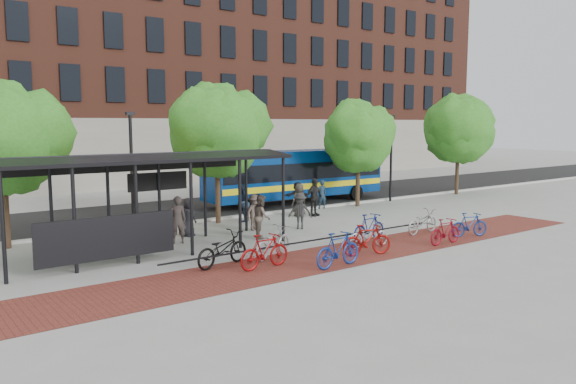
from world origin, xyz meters
TOP-DOWN VIEW (x-y plane):
  - ground at (0.00, 0.00)m, footprint 160.00×160.00m
  - asphalt_street at (0.00, 8.00)m, footprint 160.00×8.00m
  - curb at (0.00, 4.00)m, footprint 160.00×0.25m
  - brick_strip at (-2.00, -5.00)m, footprint 24.00×3.00m
  - bike_rack_rail at (-3.30, -4.10)m, footprint 12.00×0.05m
  - building_brick at (10.00, 26.00)m, footprint 55.00×14.00m
  - bus_shelter at (-8.13, -0.48)m, footprint 10.60×3.07m
  - tree_a at (-11.91, 3.35)m, footprint 4.90×4.00m
  - tree_b at (-2.90, 3.35)m, footprint 5.15×4.20m
  - tree_c at (6.09, 3.35)m, footprint 4.66×3.80m
  - tree_d at (15.10, 3.35)m, footprint 5.39×4.40m
  - lamp_post_left at (-7.00, 3.60)m, footprint 0.35×0.20m
  - lamp_post_right at (9.00, 3.60)m, footprint 0.35×0.20m
  - bus at (4.11, 6.53)m, footprint 11.40×2.91m
  - bike_0 at (-6.93, -3.84)m, footprint 2.27×1.24m
  - bike_1 at (-6.00, -4.91)m, footprint 1.92×0.63m
  - bike_2 at (-4.93, -3.85)m, footprint 2.19×1.44m
  - bike_3 at (-4.00, -6.20)m, footprint 1.97×0.68m
  - bike_5 at (-2.08, -5.58)m, footprint 1.93×1.06m
  - bike_6 at (-1.13, -4.69)m, footprint 1.86×0.90m
  - bike_7 at (-0.24, -3.85)m, footprint 1.87×0.69m
  - bike_9 at (1.64, -6.08)m, footprint 1.70×0.51m
  - bike_10 at (2.62, -4.15)m, footprint 2.01×0.85m
  - bike_11 at (3.64, -5.75)m, footprint 1.74×1.03m
  - pedestrian_0 at (-5.54, 1.30)m, footprint 0.93×0.81m
  - pedestrian_1 at (-6.55, 0.24)m, footprint 0.78×0.63m
  - pedestrian_2 at (-1.89, 2.90)m, footprint 1.09×1.05m
  - pedestrian_3 at (-2.65, 0.75)m, footprint 1.15×0.88m
  - pedestrian_4 at (1.86, 2.13)m, footprint 1.19×0.66m
  - pedestrian_5 at (2.09, 3.80)m, footprint 1.54×0.83m
  - pedestrian_6 at (1.21, 2.50)m, footprint 0.84×0.58m
  - pedestrian_7 at (3.77, 3.80)m, footprint 0.64×0.50m
  - pedestrian_8 at (-3.34, -0.82)m, footprint 1.00×1.07m
  - pedestrian_9 at (-0.88, -0.22)m, footprint 1.17×1.13m

SIDE VIEW (x-z plane):
  - ground at x=0.00m, z-range 0.00..0.00m
  - bike_rack_rail at x=-3.30m, z-range -0.47..0.47m
  - brick_strip at x=-2.00m, z-range 0.00..0.01m
  - asphalt_street at x=0.00m, z-range 0.00..0.01m
  - curb at x=0.00m, z-range 0.00..0.12m
  - bike_6 at x=-1.13m, z-range 0.00..0.94m
  - bike_11 at x=3.64m, z-range 0.00..1.01m
  - bike_9 at x=1.64m, z-range 0.00..1.02m
  - bike_10 at x=2.62m, z-range 0.00..1.03m
  - bike_2 at x=-4.93m, z-range 0.00..1.09m
  - bike_7 at x=-0.24m, z-range 0.00..1.10m
  - bike_5 at x=-2.08m, z-range 0.00..1.12m
  - bike_0 at x=-6.93m, z-range 0.00..1.13m
  - bike_1 at x=-6.00m, z-range 0.00..1.14m
  - bike_3 at x=-4.00m, z-range 0.00..1.16m
  - pedestrian_7 at x=3.77m, z-range 0.00..1.56m
  - pedestrian_3 at x=-2.65m, z-range 0.00..1.57m
  - pedestrian_5 at x=2.09m, z-range 0.00..1.58m
  - pedestrian_0 at x=-5.54m, z-range 0.00..1.60m
  - pedestrian_9 at x=-0.88m, z-range 0.00..1.60m
  - pedestrian_6 at x=1.21m, z-range 0.00..1.65m
  - pedestrian_8 at x=-3.34m, z-range 0.00..1.76m
  - pedestrian_2 at x=-1.89m, z-range 0.00..1.77m
  - pedestrian_1 at x=-6.55m, z-range 0.00..1.86m
  - pedestrian_4 at x=1.86m, z-range 0.00..1.91m
  - bus at x=4.11m, z-range 0.23..3.29m
  - lamp_post_left at x=-7.00m, z-range 0.18..5.31m
  - lamp_post_right at x=9.00m, z-range 0.18..5.31m
  - bus_shelter at x=-8.13m, z-range 1.20..4.80m
  - tree_c at x=6.09m, z-range 1.09..7.02m
  - tree_a at x=-11.91m, z-range 1.15..7.33m
  - tree_b at x=-2.90m, z-range 1.22..7.69m
  - tree_d at x=15.10m, z-range 1.19..7.74m
  - building_brick at x=10.00m, z-range 0.00..20.00m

